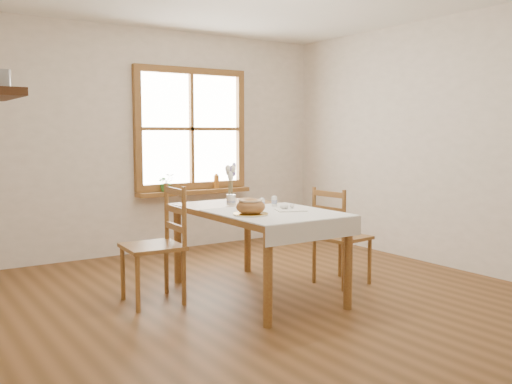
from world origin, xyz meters
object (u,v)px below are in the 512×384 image
chair_left (152,245)px  chair_right (342,236)px  dining_table (256,219)px  bread_plate (251,214)px  flower_vase (231,201)px

chair_left → chair_right: chair_left is taller
dining_table → chair_right: bearing=-8.8°
chair_right → bread_plate: (-1.14, -0.18, 0.31)m
chair_left → bread_plate: (0.58, -0.60, 0.28)m
chair_left → bread_plate: bearing=47.3°
chair_right → dining_table: bearing=74.4°
chair_left → chair_right: 1.76m
dining_table → chair_left: 0.90m
chair_right → chair_left: bearing=69.5°
chair_left → chair_right: size_ratio=1.07×
flower_vase → chair_left: bearing=-176.3°
chair_left → chair_right: (1.71, -0.42, -0.03)m
dining_table → chair_right: 0.91m
chair_right → bread_plate: chair_right is taller
chair_left → dining_table: bearing=74.8°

